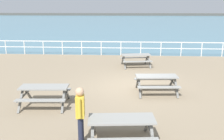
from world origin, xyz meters
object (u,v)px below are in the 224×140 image
visitor (80,113)px  picnic_table_far_left (44,91)px  picnic_table_far_right (136,57)px  picnic_table_near_left (156,80)px  picnic_table_mid_centre (122,125)px

visitor → picnic_table_far_left: bearing=-60.7°
picnic_table_far_right → picnic_table_near_left: bearing=-90.7°
picnic_table_far_left → visitor: size_ratio=1.14×
picnic_table_far_left → picnic_table_near_left: bearing=18.2°
picnic_table_far_left → visitor: visitor is taller
picnic_table_near_left → picnic_table_far_left: size_ratio=1.01×
picnic_table_near_left → visitor: 5.15m
picnic_table_mid_centre → visitor: 1.16m
picnic_table_mid_centre → picnic_table_near_left: bearing=66.6°
picnic_table_near_left → visitor: visitor is taller
picnic_table_near_left → picnic_table_far_right: same height
picnic_table_mid_centre → visitor: bearing=-179.0°
picnic_table_near_left → picnic_table_far_left: same height
picnic_table_mid_centre → visitor: size_ratio=1.17×
picnic_table_near_left → picnic_table_mid_centre: 4.58m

